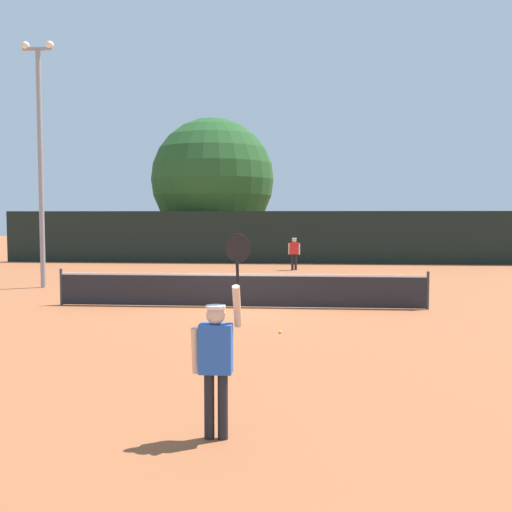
# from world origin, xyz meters

# --- Properties ---
(ground_plane) EXTENTS (120.00, 120.00, 0.00)m
(ground_plane) POSITION_xyz_m (0.00, 0.00, 0.00)
(ground_plane) COLOR #9E5633
(tennis_net) EXTENTS (10.67, 0.08, 1.07)m
(tennis_net) POSITION_xyz_m (0.00, 0.00, 0.51)
(tennis_net) COLOR #232328
(tennis_net) RESTS_ON ground
(perimeter_fence) EXTENTS (30.50, 0.12, 2.90)m
(perimeter_fence) POSITION_xyz_m (0.00, 16.14, 1.45)
(perimeter_fence) COLOR black
(perimeter_fence) RESTS_ON ground
(player_serving) EXTENTS (0.67, 0.38, 2.41)m
(player_serving) POSITION_xyz_m (0.85, -10.16, 1.04)
(player_serving) COLOR blue
(player_serving) RESTS_ON ground
(player_receiving) EXTENTS (0.57, 0.23, 1.56)m
(player_receiving) POSITION_xyz_m (1.33, 12.00, 0.95)
(player_receiving) COLOR red
(player_receiving) RESTS_ON ground
(tennis_ball) EXTENTS (0.07, 0.07, 0.07)m
(tennis_ball) POSITION_xyz_m (1.32, -3.78, 0.03)
(tennis_ball) COLOR #CCE033
(tennis_ball) RESTS_ON ground
(light_pole) EXTENTS (1.18, 0.28, 8.87)m
(light_pole) POSITION_xyz_m (-7.72, 4.15, 5.01)
(light_pole) COLOR gray
(light_pole) RESTS_ON ground
(large_tree) EXTENTS (7.69, 7.69, 8.76)m
(large_tree) POSITION_xyz_m (-3.99, 20.65, 4.91)
(large_tree) COLOR brown
(large_tree) RESTS_ON ground
(parked_car_near) EXTENTS (2.24, 4.34, 1.69)m
(parked_car_near) POSITION_xyz_m (-8.23, 23.05, 0.78)
(parked_car_near) COLOR navy
(parked_car_near) RESTS_ON ground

